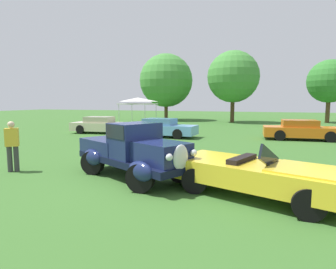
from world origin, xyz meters
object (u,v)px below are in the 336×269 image
object	(u,v)px
feature_pickup_truck	(133,150)
canopy_tent_left_field	(138,101)
show_car_cream	(101,125)
neighbor_convertible	(263,174)
spectator_between_cars	(12,145)
show_car_orange	(302,130)
show_car_skyblue	(162,128)

from	to	relation	value
feature_pickup_truck	canopy_tent_left_field	size ratio (longest dim) A/B	1.49
feature_pickup_truck	show_car_cream	xyz separation A→B (m)	(-7.89, 10.42, -0.27)
neighbor_convertible	feature_pickup_truck	bearing A→B (deg)	171.23
neighbor_convertible	spectator_between_cars	xyz separation A→B (m)	(-7.93, -0.07, 0.33)
neighbor_convertible	show_car_orange	distance (m)	12.10
neighbor_convertible	show_car_cream	distance (m)	16.04
feature_pickup_truck	spectator_between_cars	size ratio (longest dim) A/B	2.62
neighbor_convertible	spectator_between_cars	size ratio (longest dim) A/B	2.80
feature_pickup_truck	show_car_orange	xyz separation A→B (m)	(5.71, 11.36, -0.26)
spectator_between_cars	neighbor_convertible	bearing A→B (deg)	0.52
neighbor_convertible	spectator_between_cars	bearing A→B (deg)	-179.48
feature_pickup_truck	neighbor_convertible	size ratio (longest dim) A/B	0.93
spectator_between_cars	feature_pickup_truck	bearing A→B (deg)	8.98
spectator_between_cars	canopy_tent_left_field	xyz separation A→B (m)	(-4.04, 17.97, 1.51)
show_car_cream	canopy_tent_left_field	xyz separation A→B (m)	(-0.30, 6.89, 1.82)
show_car_skyblue	show_car_orange	world-z (taller)	same
show_car_orange	canopy_tent_left_field	size ratio (longest dim) A/B	1.56
feature_pickup_truck	neighbor_convertible	world-z (taller)	feature_pickup_truck
feature_pickup_truck	show_car_cream	size ratio (longest dim) A/B	0.98
feature_pickup_truck	canopy_tent_left_field	world-z (taller)	canopy_tent_left_field
feature_pickup_truck	show_car_skyblue	xyz separation A→B (m)	(-2.87, 9.87, -0.26)
show_car_orange	show_car_skyblue	bearing A→B (deg)	-170.15
feature_pickup_truck	show_car_skyblue	world-z (taller)	feature_pickup_truck
canopy_tent_left_field	show_car_skyblue	bearing A→B (deg)	-54.49
show_car_orange	spectator_between_cars	xyz separation A→B (m)	(-9.86, -12.02, 0.31)
show_car_skyblue	canopy_tent_left_field	bearing A→B (deg)	125.51
feature_pickup_truck	neighbor_convertible	bearing A→B (deg)	-8.77
show_car_cream	spectator_between_cars	size ratio (longest dim) A/B	2.68
show_car_skyblue	show_car_cream	bearing A→B (deg)	173.76
neighbor_convertible	show_car_cream	xyz separation A→B (m)	(-11.67, 11.00, 0.02)
show_car_skyblue	spectator_between_cars	world-z (taller)	spectator_between_cars
neighbor_convertible	canopy_tent_left_field	xyz separation A→B (m)	(-11.96, 17.90, 1.84)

